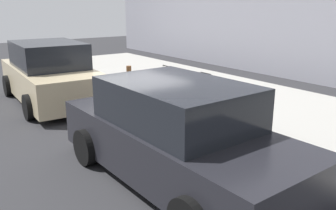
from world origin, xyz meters
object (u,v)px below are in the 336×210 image
bollard_post (129,79)px  parked_car_beige_1 (50,75)px  suitcase_maroon_5 (166,90)px  suitcase_olive_6 (158,86)px  suitcase_navy_3 (190,100)px  suitcase_red_4 (178,98)px  fire_hydrant (143,82)px  suitcase_black_2 (205,103)px  suitcase_teal_1 (224,111)px  suitcase_silver_0 (241,115)px  parked_car_charcoal_0 (176,136)px

bollard_post → parked_car_beige_1: parked_car_beige_1 is taller
suitcase_maroon_5 → suitcase_olive_6: bearing=-9.2°
suitcase_maroon_5 → suitcase_navy_3: bearing=177.2°
suitcase_red_4 → fire_hydrant: fire_hydrant is taller
suitcase_black_2 → parked_car_beige_1: bearing=28.4°
suitcase_teal_1 → parked_car_beige_1: parked_car_beige_1 is taller
suitcase_teal_1 → suitcase_navy_3: bearing=8.7°
suitcase_red_4 → suitcase_silver_0: bearing=-178.2°
suitcase_maroon_5 → parked_car_charcoal_0: size_ratio=0.23×
suitcase_silver_0 → suitcase_olive_6: size_ratio=0.84×
suitcase_navy_3 → parked_car_charcoal_0: size_ratio=0.19×
suitcase_maroon_5 → bollard_post: size_ratio=1.31×
suitcase_red_4 → suitcase_olive_6: bearing=-5.5°
suitcase_teal_1 → parked_car_charcoal_0: bearing=118.8°
suitcase_navy_3 → suitcase_maroon_5: size_ratio=0.82×
suitcase_maroon_5 → suitcase_black_2: bearing=178.4°
suitcase_red_4 → suitcase_olive_6: suitcase_olive_6 is taller
suitcase_red_4 → suitcase_maroon_5: (0.52, -0.02, 0.12)m
suitcase_red_4 → parked_car_beige_1: parked_car_beige_1 is taller
suitcase_teal_1 → fire_hydrant: (3.30, 0.08, 0.12)m
fire_hydrant → parked_car_charcoal_0: 5.15m
suitcase_red_4 → bollard_post: (2.28, 0.11, 0.14)m
suitcase_teal_1 → suitcase_black_2: 0.52m
bollard_post → parked_car_charcoal_0: size_ratio=0.17×
suitcase_teal_1 → suitcase_red_4: suitcase_teal_1 is taller
bollard_post → fire_hydrant: bearing=-164.6°
bollard_post → parked_car_charcoal_0: parked_car_charcoal_0 is taller
suitcase_silver_0 → suitcase_olive_6: (3.13, -0.03, 0.07)m
suitcase_olive_6 → bollard_post: (1.25, 0.21, 0.01)m
suitcase_red_4 → bollard_post: bearing=2.8°
suitcase_black_2 → fire_hydrant: size_ratio=1.47×
suitcase_silver_0 → suitcase_teal_1: bearing=-5.9°
suitcase_navy_3 → parked_car_charcoal_0: bearing=136.3°
suitcase_teal_1 → suitcase_navy_3: suitcase_teal_1 is taller
fire_hydrant → bollard_post: (0.55, 0.15, 0.01)m
suitcase_teal_1 → suitcase_olive_6: 2.60m
suitcase_olive_6 → suitcase_black_2: bearing=176.5°
suitcase_red_4 → suitcase_navy_3: bearing=176.3°
suitcase_silver_0 → suitcase_red_4: bearing=1.8°
suitcase_black_2 → suitcase_olive_6: bearing=-3.5°
parked_car_charcoal_0 → parked_car_beige_1: (5.91, 0.00, 0.04)m
parked_car_charcoal_0 → suitcase_teal_1: bearing=-61.2°
suitcase_navy_3 → suitcase_black_2: bearing=-179.1°
suitcase_black_2 → suitcase_red_4: size_ratio=1.51×
suitcase_olive_6 → parked_car_charcoal_0: size_ratio=0.18×
suitcase_silver_0 → parked_car_charcoal_0: size_ratio=0.15×
fire_hydrant → bollard_post: 0.57m
suitcase_black_2 → parked_car_charcoal_0: size_ratio=0.24×
suitcase_olive_6 → bollard_post: suitcase_olive_6 is taller
suitcase_navy_3 → suitcase_olive_6: suitcase_navy_3 is taller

